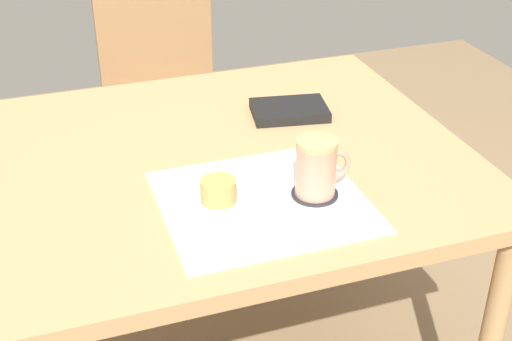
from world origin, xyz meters
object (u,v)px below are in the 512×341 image
(wooden_chair, at_px, (167,105))
(pastry, at_px, (218,191))
(dining_table, at_px, (206,187))
(small_book, at_px, (289,110))
(pastry_plate, at_px, (219,203))
(coffee_mug, at_px, (317,167))

(wooden_chair, bearing_deg, pastry, 82.65)
(dining_table, bearing_deg, pastry, -97.64)
(wooden_chair, bearing_deg, dining_table, 82.96)
(small_book, bearing_deg, wooden_chair, 113.01)
(pastry, height_order, small_book, pastry)
(small_book, bearing_deg, pastry, -119.42)
(wooden_chair, relative_size, pastry, 12.55)
(dining_table, bearing_deg, small_book, 28.60)
(pastry_plate, xyz_separation_m, coffee_mug, (0.19, -0.02, 0.06))
(wooden_chair, distance_m, pastry, 1.08)
(wooden_chair, bearing_deg, small_book, 102.17)
(wooden_chair, bearing_deg, pastry_plate, 82.65)
(pastry_plate, xyz_separation_m, pastry, (0.00, 0.00, 0.03))
(wooden_chair, height_order, pastry, wooden_chair)
(pastry, bearing_deg, small_book, 50.73)
(pastry, height_order, coffee_mug, coffee_mug)
(dining_table, bearing_deg, coffee_mug, -53.89)
(coffee_mug, bearing_deg, dining_table, 126.11)
(wooden_chair, distance_m, small_book, 0.76)
(small_book, bearing_deg, coffee_mug, -93.32)
(coffee_mug, bearing_deg, small_book, 76.82)
(dining_table, height_order, small_book, small_book)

